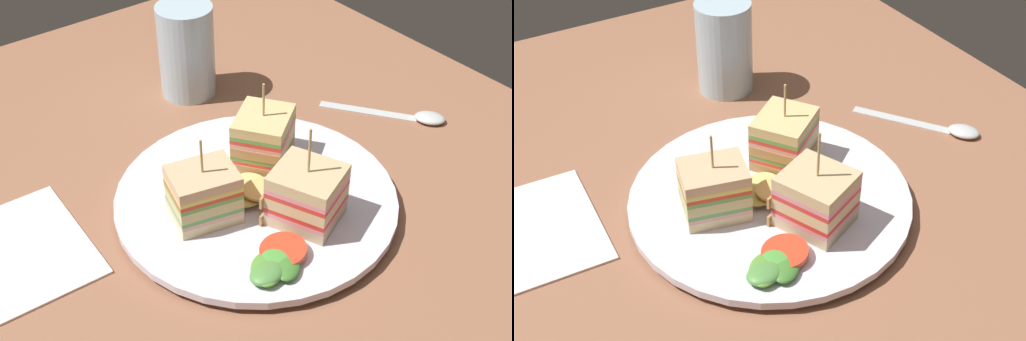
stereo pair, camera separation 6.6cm
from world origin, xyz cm
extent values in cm
cube|color=#936044|center=(0.00, 0.00, -0.90)|extent=(94.54, 77.01, 1.80)
cylinder|color=white|center=(0.00, 0.00, 0.34)|extent=(17.22, 17.22, 0.68)
cylinder|color=white|center=(0.00, 0.00, 1.09)|extent=(27.77, 27.77, 0.83)
cube|color=beige|center=(-0.53, -5.72, 2.04)|extent=(6.21, 7.05, 1.06)
cube|color=#B2844C|center=(0.18, -2.84, 2.04)|extent=(4.73, 1.38, 1.06)
cube|color=#E3A697|center=(-0.53, -5.72, 2.79)|extent=(6.21, 7.05, 0.42)
cube|color=#5CAB4F|center=(-0.53, -5.72, 3.21)|extent=(6.21, 7.05, 0.42)
cube|color=#D5C581|center=(-0.53, -5.72, 3.95)|extent=(6.21, 7.05, 1.06)
cube|color=#9E7242|center=(0.18, -2.84, 3.95)|extent=(4.73, 1.38, 1.06)
cube|color=#5FA643|center=(-0.53, -5.72, 4.70)|extent=(6.21, 7.05, 0.42)
cube|color=red|center=(-0.53, -5.72, 5.12)|extent=(6.21, 7.05, 0.42)
cube|color=#F2DA52|center=(-0.53, -5.72, 5.55)|extent=(6.21, 7.05, 0.42)
cube|color=#DEB384|center=(-0.53, -5.72, 6.29)|extent=(6.21, 7.05, 1.06)
cylinder|color=tan|center=(-0.53, -5.72, 8.59)|extent=(0.24, 0.24, 3.54)
cube|color=#D2B789|center=(5.50, 1.66, 2.11)|extent=(7.81, 7.61, 1.20)
cube|color=#B2844C|center=(2.78, 0.47, 2.11)|extent=(2.44, 5.18, 1.20)
cube|color=pink|center=(5.50, 1.66, 2.95)|extent=(7.81, 7.61, 0.49)
cube|color=red|center=(5.50, 1.66, 3.44)|extent=(7.81, 7.61, 0.49)
cube|color=#DABB86|center=(5.50, 1.66, 4.28)|extent=(7.81, 7.61, 1.20)
cube|color=#B2844C|center=(2.78, 0.47, 4.28)|extent=(2.44, 5.18, 1.20)
cube|color=red|center=(5.50, 1.66, 5.12)|extent=(7.81, 7.61, 0.49)
cube|color=pink|center=(5.50, 1.66, 5.61)|extent=(7.81, 7.61, 0.49)
cube|color=#D6B784|center=(5.50, 1.66, 6.45)|extent=(7.81, 7.61, 1.20)
cylinder|color=tan|center=(5.50, 1.66, 9.37)|extent=(0.24, 0.24, 4.65)
cube|color=#D0B382|center=(-4.04, 4.09, 2.05)|extent=(7.80, 7.98, 1.09)
cube|color=#B2844C|center=(-2.31, 1.68, 2.05)|extent=(4.32, 3.20, 1.09)
cube|color=#D74235|center=(-4.04, 4.09, 2.82)|extent=(7.80, 7.98, 0.44)
cube|color=#61A447|center=(-4.04, 4.09, 3.26)|extent=(7.80, 7.98, 0.44)
cube|color=beige|center=(-4.04, 4.09, 4.03)|extent=(7.80, 7.98, 1.09)
cube|color=#B2844C|center=(-2.31, 1.68, 4.03)|extent=(4.32, 3.20, 1.09)
cube|color=pink|center=(-4.04, 4.09, 4.80)|extent=(7.80, 7.98, 0.44)
cube|color=red|center=(-4.04, 4.09, 5.24)|extent=(7.80, 7.98, 0.44)
cube|color=#62A750|center=(-4.04, 4.09, 5.68)|extent=(7.80, 7.98, 0.44)
cube|color=#E0C57E|center=(-4.04, 4.09, 6.45)|extent=(7.80, 7.98, 1.09)
cylinder|color=tan|center=(-4.04, 4.09, 8.82)|extent=(0.24, 0.24, 3.65)
cylinder|color=#E8CC78|center=(-0.99, -0.32, 1.86)|extent=(5.06, 5.06, 0.90)
cylinder|color=#D9BF5E|center=(0.37, -1.17, 2.16)|extent=(4.78, 4.81, 0.88)
cylinder|color=#E1B163|center=(0.88, -0.11, 2.77)|extent=(4.25, 4.24, 0.72)
ellipsoid|color=#569838|center=(8.82, -5.75, 2.02)|extent=(5.17, 4.89, 1.16)
ellipsoid|color=#418230|center=(9.53, -4.10, 2.03)|extent=(4.47, 4.48, 1.16)
ellipsoid|color=green|center=(8.31, -4.14, 2.02)|extent=(3.70, 3.64, 1.22)
ellipsoid|color=#519243|center=(9.32, -6.09, 2.14)|extent=(2.89, 3.46, 1.23)
cylinder|color=red|center=(8.04, -3.22, 2.14)|extent=(4.29, 4.28, 1.01)
cube|color=silver|center=(-5.10, 20.78, 0.12)|extent=(10.07, 7.70, 0.25)
ellipsoid|color=silver|center=(0.72, 24.96, 0.50)|extent=(4.33, 4.10, 1.00)
cube|color=white|center=(-8.19, -20.72, 0.25)|extent=(14.97, 11.47, 0.50)
cylinder|color=silver|center=(-21.94, 6.64, 5.63)|extent=(6.71, 6.71, 11.25)
cylinder|color=yellow|center=(-21.94, 6.64, 2.19)|extent=(6.18, 6.18, 4.38)
camera|label=1|loc=(40.90, -31.86, 45.96)|focal=48.81mm
camera|label=2|loc=(44.63, -26.38, 45.96)|focal=48.81mm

